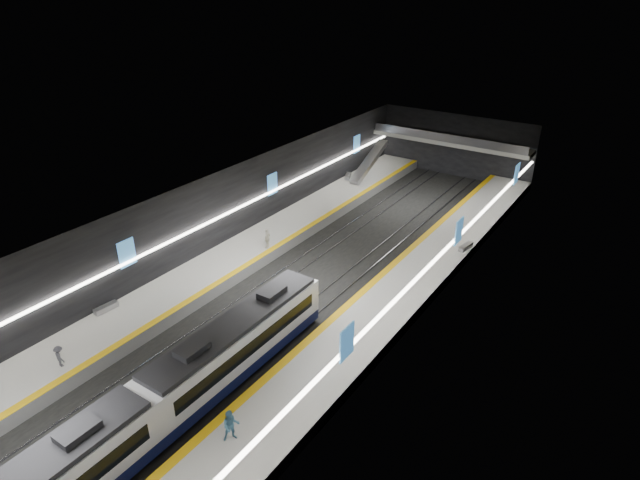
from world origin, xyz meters
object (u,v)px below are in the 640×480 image
Objects in this scene: bench_left_far at (348,176)px; passenger_left_b at (60,356)px; passenger_right_b at (231,426)px; escalator at (369,162)px; passenger_left_a at (267,239)px; train at (146,413)px; bench_right_far at (466,247)px; bench_left_near at (106,308)px.

bench_left_far is 1.26× the size of passenger_left_b.
escalator is at bearing 60.78° from passenger_right_b.
passenger_left_b is at bearing -88.60° from escalator.
passenger_left_a is (-12.67, 18.79, -0.04)m from passenger_right_b.
escalator is 5.26× the size of passenger_left_b.
escalator is at bearing 168.76° from passenger_left_a.
train is at bearing 6.10° from passenger_left_a.
passenger_left_b is at bearing 138.40° from passenger_right_b.
train is at bearing -93.77° from bench_right_far.
bench_left_near is at bearing 117.72° from passenger_right_b.
passenger_right_b is 22.66m from passenger_left_a.
train is at bearing -95.59° from bench_left_far.
passenger_left_a is (1.68, -22.09, -0.96)m from escalator.
bench_left_far is 1.02× the size of passenger_left_a.
passenger_left_b is (3.00, -5.61, 0.53)m from bench_left_near.
bench_right_far is at bearing 57.83° from bench_left_near.
passenger_right_b is at bearing 18.38° from passenger_left_a.
passenger_left_a is 20.43m from passenger_left_b.
escalator is at bearing 92.18° from bench_left_near.
passenger_left_b is (2.87, -40.52, 0.53)m from bench_left_far.
passenger_right_b is 1.29× the size of passenger_left_b.
passenger_left_a is (3.52, -20.11, 0.71)m from bench_left_far.
train is at bearing -21.69° from bench_left_near.
passenger_left_a is at bearing -137.86° from bench_right_far.
passenger_right_b is (14.35, -40.88, -0.92)m from escalator.
bench_left_near is at bearing -93.05° from escalator.
passenger_right_b reaches higher than bench_left_near.
train is 16.17× the size of bench_right_far.
passenger_left_b is (-0.65, -20.42, -0.18)m from passenger_left_a.
bench_right_far is at bearing -35.41° from escalator.
bench_left_near is 0.95× the size of passenger_right_b.
bench_right_far is at bearing -108.94° from passenger_left_b.
passenger_left_a is at bearing 111.71° from train.
passenger_right_b is at bearing -89.10° from bench_left_far.
bench_left_near is 15.27m from passenger_left_a.
bench_left_near is 1.00× the size of bench_right_far.
escalator reaches higher than bench_left_far.
passenger_left_a is 1.24× the size of passenger_left_b.
escalator is 4.09× the size of passenger_right_b.
train is 3.76× the size of escalator.
passenger_left_a is at bearing 75.42° from passenger_right_b.
escalator is at bearing -79.85° from passenger_left_b.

